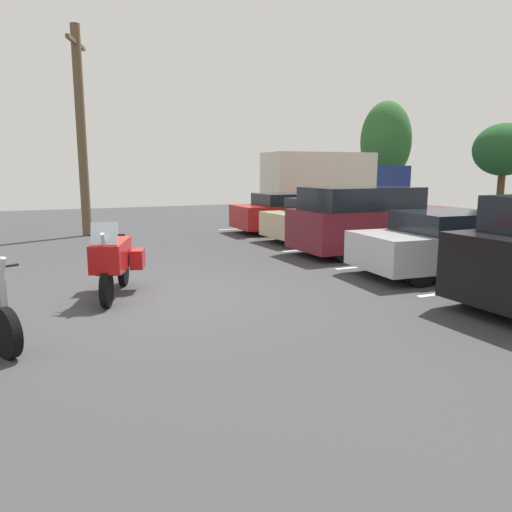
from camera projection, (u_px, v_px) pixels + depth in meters
ground at (142, 300)px, 9.02m from camera, size 44.00×44.00×0.10m
motorcycle_touring at (114, 260)px, 8.92m from camera, size 2.16×1.18×1.45m
parking_stripes at (413, 262)px, 12.44m from camera, size 16.67×4.64×0.01m
car_red at (294, 213)px, 18.35m from camera, size 1.97×4.65×1.45m
car_champagne at (331, 220)px, 16.09m from camera, size 2.12×4.55×1.40m
car_maroon at (370, 220)px, 13.59m from camera, size 2.02×4.61×1.85m
car_silver at (453, 243)px, 10.95m from camera, size 2.20×4.68×1.40m
box_truck at (333, 184)px, 22.91m from camera, size 2.63×6.86×3.07m
utility_pole at (81, 130)px, 16.72m from camera, size 1.73×0.75×7.07m
tree_center_left at (504, 150)px, 23.58m from camera, size 2.87×2.87×4.52m
tree_far_left at (386, 141)px, 27.34m from camera, size 2.81×2.81×6.06m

